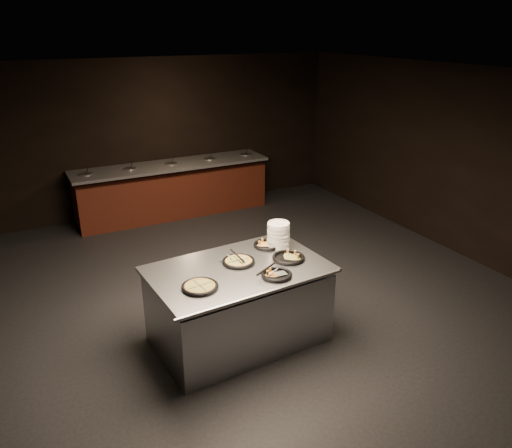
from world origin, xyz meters
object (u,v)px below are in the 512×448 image
object	(u,v)px
serving_counter	(239,306)
pan_veggie_whole	(200,286)
plate_stack	(278,235)
pan_cheese_whole	(239,261)

from	to	relation	value
serving_counter	pan_veggie_whole	world-z (taller)	pan_veggie_whole
plate_stack	pan_cheese_whole	xyz separation A→B (m)	(-0.63, -0.19, -0.13)
plate_stack	serving_counter	bearing A→B (deg)	-156.24
plate_stack	pan_veggie_whole	distance (m)	1.35
plate_stack	pan_veggie_whole	xyz separation A→B (m)	(-1.23, -0.54, -0.13)
serving_counter	plate_stack	distance (m)	0.98
serving_counter	pan_veggie_whole	size ratio (longest dim) A/B	5.29
pan_veggie_whole	serving_counter	bearing A→B (deg)	23.47
pan_veggie_whole	plate_stack	bearing A→B (deg)	23.63
serving_counter	pan_veggie_whole	xyz separation A→B (m)	(-0.54, -0.24, 0.51)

